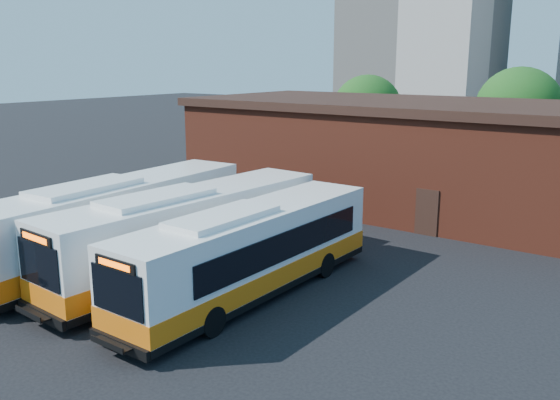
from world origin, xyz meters
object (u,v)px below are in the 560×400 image
Objects in this scene: bus_west at (119,224)px; bus_midwest at (190,236)px; transit_worker at (160,313)px; bus_mideast at (251,255)px.

bus_west reaches higher than bus_midwest.
bus_midwest is 7.06× the size of transit_worker.
bus_midwest is at bearing 177.29° from bus_mideast.
transit_worker is (0.09, -4.70, -0.62)m from bus_mideast.
transit_worker is (3.48, -4.90, -0.71)m from bus_midwest.
bus_west reaches higher than bus_mideast.
bus_west is at bearing -167.13° from bus_midwest.
bus_midwest is at bearing 43.44° from transit_worker.
bus_mideast is (3.39, -0.20, -0.09)m from bus_midwest.
bus_midwest reaches higher than transit_worker.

